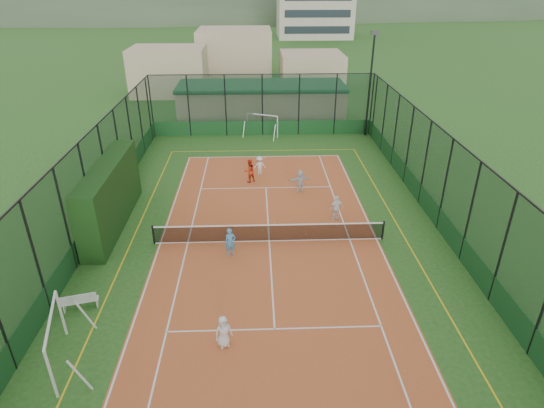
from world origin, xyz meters
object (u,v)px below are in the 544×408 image
at_px(white_bench, 80,300).
at_px(futsal_goal_near, 57,341).
at_px(futsal_goal_far, 262,125).
at_px(child_near_left, 223,332).
at_px(floodlight_ne, 370,86).
at_px(clubhouse, 261,101).
at_px(child_near_mid, 230,242).
at_px(child_far_right, 336,208).
at_px(child_far_left, 260,165).
at_px(child_far_back, 300,181).
at_px(coach, 249,171).

height_order(white_bench, futsal_goal_near, futsal_goal_near).
relative_size(white_bench, futsal_goal_far, 0.51).
bearing_deg(child_near_left, floodlight_ne, 43.15).
xyz_separation_m(clubhouse, child_near_mid, (-1.89, -23.20, -0.85)).
bearing_deg(floodlight_ne, white_bench, -127.36).
height_order(child_near_mid, child_far_right, same).
xyz_separation_m(child_far_left, child_far_back, (2.45, -2.75, 0.06)).
relative_size(child_near_mid, coach, 0.93).
xyz_separation_m(white_bench, child_far_left, (7.44, 13.45, 0.26)).
height_order(floodlight_ne, child_far_right, floodlight_ne).
xyz_separation_m(child_near_mid, child_far_back, (3.98, 7.02, -0.01)).
bearing_deg(futsal_goal_far, white_bench, -86.97).
xyz_separation_m(floodlight_ne, child_near_mid, (-10.49, -17.80, -3.40)).
xyz_separation_m(child_far_left, coach, (-0.67, -1.17, 0.12)).
bearing_deg(child_near_mid, clubhouse, 69.37).
xyz_separation_m(white_bench, coach, (6.77, 12.28, 0.37)).
distance_m(child_near_mid, child_far_back, 8.07).
distance_m(clubhouse, white_bench, 28.01).
bearing_deg(coach, futsal_goal_near, 33.26).
relative_size(floodlight_ne, child_near_left, 6.40).
xyz_separation_m(floodlight_ne, futsal_goal_near, (-16.09, -24.39, -3.13)).
distance_m(clubhouse, futsal_goal_near, 30.73).
relative_size(child_near_left, child_far_right, 0.90).
height_order(child_near_left, child_far_left, child_far_left).
bearing_deg(child_far_back, child_far_left, -62.42).
bearing_deg(coach, child_far_left, -153.38).
distance_m(white_bench, child_near_mid, 6.97).
xyz_separation_m(white_bench, child_far_right, (11.55, 7.01, 0.32)).
xyz_separation_m(futsal_goal_near, coach, (6.46, 15.19, -0.22)).
relative_size(child_far_back, coach, 0.92).
xyz_separation_m(floodlight_ne, child_far_back, (-6.51, -10.78, -3.41)).
height_order(child_near_mid, child_far_left, child_near_mid).
height_order(clubhouse, child_far_right, clubhouse).
distance_m(white_bench, futsal_goal_far, 22.96).
bearing_deg(futsal_goal_near, child_far_left, -38.25).
bearing_deg(child_near_left, futsal_goal_near, 163.25).
relative_size(clubhouse, coach, 9.96).
bearing_deg(child_far_back, child_near_mid, 46.34).
relative_size(child_near_mid, child_far_left, 1.11).
xyz_separation_m(child_near_mid, coach, (0.86, 8.60, 0.05)).
height_order(child_near_mid, child_far_back, child_near_mid).
distance_m(child_near_mid, child_far_right, 6.54).
relative_size(floodlight_ne, clubhouse, 0.54).
bearing_deg(white_bench, child_far_left, 47.03).
bearing_deg(child_far_right, child_far_left, -70.82).
height_order(child_near_left, child_near_mid, child_near_mid).
relative_size(futsal_goal_near, child_far_left, 2.40).
bearing_deg(child_far_back, child_near_left, 58.87).
bearing_deg(white_bench, futsal_goal_near, -97.97).
distance_m(child_near_left, child_near_mid, 5.97).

